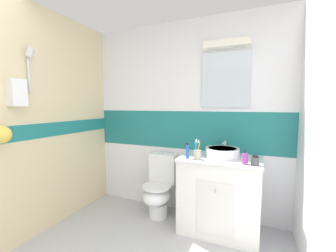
{
  "coord_description": "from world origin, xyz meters",
  "views": [
    {
      "loc": [
        0.87,
        -0.23,
        1.43
      ],
      "look_at": [
        -0.04,
        1.95,
        1.2
      ],
      "focal_mm": 22.54,
      "sensor_mm": 36.0,
      "label": 1
    }
  ],
  "objects_px": {
    "sink_basin": "(222,152)",
    "hair_gel_jar": "(255,161)",
    "toilet": "(159,187)",
    "toothpaste_tube_upright": "(187,151)",
    "soap_dispenser": "(245,159)",
    "toothbrush_cup": "(197,154)"
  },
  "relations": [
    {
      "from": "toilet",
      "to": "hair_gel_jar",
      "type": "bearing_deg",
      "value": -11.4
    },
    {
      "from": "sink_basin",
      "to": "hair_gel_jar",
      "type": "height_order",
      "value": "sink_basin"
    },
    {
      "from": "toilet",
      "to": "toothpaste_tube_upright",
      "type": "relative_size",
      "value": 4.68
    },
    {
      "from": "soap_dispenser",
      "to": "hair_gel_jar",
      "type": "xyz_separation_m",
      "value": [
        0.09,
        -0.0,
        -0.01
      ]
    },
    {
      "from": "soap_dispenser",
      "to": "hair_gel_jar",
      "type": "distance_m",
      "value": 0.09
    },
    {
      "from": "hair_gel_jar",
      "to": "soap_dispenser",
      "type": "bearing_deg",
      "value": 178.02
    },
    {
      "from": "sink_basin",
      "to": "toothbrush_cup",
      "type": "height_order",
      "value": "toothbrush_cup"
    },
    {
      "from": "toothbrush_cup",
      "to": "soap_dispenser",
      "type": "height_order",
      "value": "toothbrush_cup"
    },
    {
      "from": "toothbrush_cup",
      "to": "toothpaste_tube_upright",
      "type": "relative_size",
      "value": 1.29
    },
    {
      "from": "sink_basin",
      "to": "toilet",
      "type": "relative_size",
      "value": 0.52
    },
    {
      "from": "sink_basin",
      "to": "toothpaste_tube_upright",
      "type": "bearing_deg",
      "value": -147.25
    },
    {
      "from": "toothbrush_cup",
      "to": "soap_dispenser",
      "type": "distance_m",
      "value": 0.48
    },
    {
      "from": "toothbrush_cup",
      "to": "toothpaste_tube_upright",
      "type": "bearing_deg",
      "value": -177.17
    },
    {
      "from": "hair_gel_jar",
      "to": "toilet",
      "type": "bearing_deg",
      "value": 168.6
    },
    {
      "from": "sink_basin",
      "to": "toothpaste_tube_upright",
      "type": "height_order",
      "value": "toothpaste_tube_upright"
    },
    {
      "from": "toothpaste_tube_upright",
      "to": "hair_gel_jar",
      "type": "xyz_separation_m",
      "value": [
        0.68,
        -0.0,
        -0.04
      ]
    },
    {
      "from": "toilet",
      "to": "toothbrush_cup",
      "type": "relative_size",
      "value": 3.62
    },
    {
      "from": "toothbrush_cup",
      "to": "hair_gel_jar",
      "type": "distance_m",
      "value": 0.57
    },
    {
      "from": "sink_basin",
      "to": "toilet",
      "type": "height_order",
      "value": "sink_basin"
    },
    {
      "from": "sink_basin",
      "to": "toothpaste_tube_upright",
      "type": "distance_m",
      "value": 0.41
    },
    {
      "from": "toilet",
      "to": "hair_gel_jar",
      "type": "xyz_separation_m",
      "value": [
        1.13,
        -0.23,
        0.53
      ]
    },
    {
      "from": "sink_basin",
      "to": "hair_gel_jar",
      "type": "distance_m",
      "value": 0.41
    }
  ]
}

